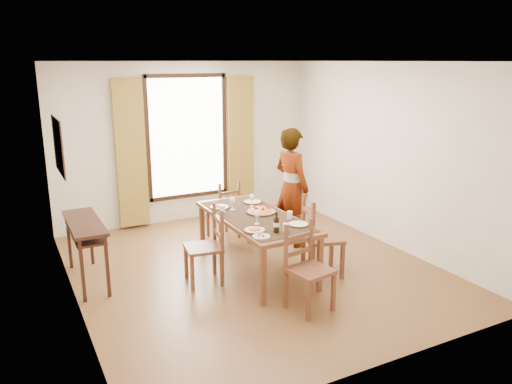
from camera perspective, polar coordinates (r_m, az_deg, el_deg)
name	(u,v)px	position (r m, az deg, el deg)	size (l,w,h in m)	color
ground	(253,268)	(6.80, -0.33, -8.71)	(5.00, 5.00, 0.00)	#4B3217
room_shell	(248,154)	(6.45, -0.91, 4.36)	(4.60, 5.10, 2.74)	silver
console_table	(85,230)	(6.52, -18.99, -4.13)	(0.38, 1.20, 0.80)	#331B11
dining_table	(255,220)	(6.51, -0.08, -3.25)	(0.89, 1.99, 0.76)	brown
chair_west	(206,248)	(6.26, -5.73, -6.39)	(0.49, 0.49, 0.98)	brown
chair_north	(224,211)	(7.80, -3.64, -2.20)	(0.48, 0.48, 0.93)	brown
chair_south	(308,270)	(5.63, 5.94, -8.88)	(0.50, 0.50, 0.98)	brown
chair_east	(320,239)	(6.50, 7.34, -5.36)	(0.57, 0.57, 1.04)	brown
man	(292,187)	(7.42, 4.08, 0.55)	(0.54, 0.72, 1.77)	#93979B
plate_sw	(255,229)	(5.91, -0.16, -4.24)	(0.27, 0.27, 0.05)	silver
plate_se	(298,223)	(6.14, 4.86, -3.55)	(0.27, 0.27, 0.05)	silver
plate_nw	(220,206)	(6.84, -4.16, -1.60)	(0.27, 0.27, 0.05)	silver
plate_ne	(252,201)	(7.07, -0.41, -1.01)	(0.27, 0.27, 0.05)	silver
pasta_platter	(261,209)	(6.60, 0.59, -1.98)	(0.40, 0.40, 0.10)	#B92F17
caprese_plate	(261,235)	(5.72, 0.63, -4.99)	(0.20, 0.20, 0.04)	silver
wine_glass_a	(257,217)	(6.13, 0.11, -2.88)	(0.08, 0.08, 0.18)	white
wine_glass_b	(252,200)	(6.86, -0.47, -0.95)	(0.08, 0.08, 0.18)	white
wine_glass_c	(232,203)	(6.72, -2.71, -1.30)	(0.08, 0.08, 0.18)	white
tumbler_a	(290,215)	(6.36, 3.87, -2.65)	(0.07, 0.07, 0.10)	silver
tumbler_b	(223,209)	(6.62, -3.83, -1.95)	(0.07, 0.07, 0.10)	silver
tumbler_c	(286,228)	(5.89, 3.41, -4.08)	(0.07, 0.07, 0.10)	silver
wine_bottle	(276,222)	(5.84, 2.35, -3.49)	(0.07, 0.07, 0.25)	black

